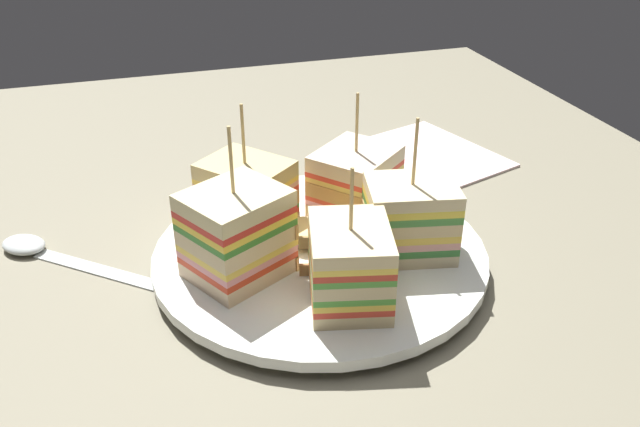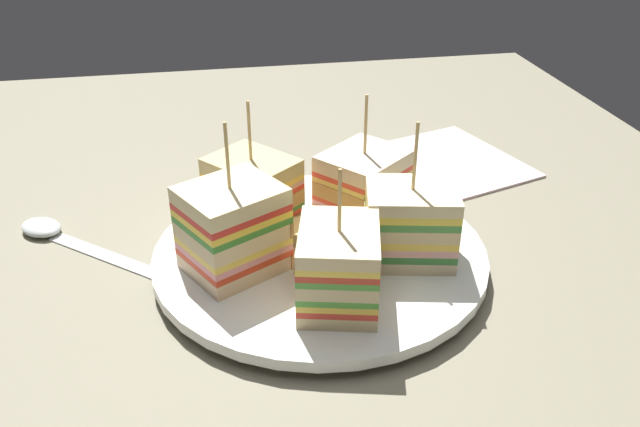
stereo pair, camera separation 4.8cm
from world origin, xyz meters
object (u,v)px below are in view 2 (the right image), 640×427
object	(u,v)px
sandwich_wedge_4	(363,184)
sandwich_wedge_1	(233,229)
spoon	(58,235)
sandwich_wedge_0	(253,192)
sandwich_wedge_2	(334,267)
sandwich_wedge_3	(410,224)
chip_pile	(316,234)
plate	(320,255)
napkin	(452,160)

from	to	relation	value
sandwich_wedge_4	sandwich_wedge_1	bearing A→B (deg)	-10.56
spoon	sandwich_wedge_0	bearing A→B (deg)	-149.80
sandwich_wedge_0	sandwich_wedge_4	distance (cm)	8.78
sandwich_wedge_1	sandwich_wedge_2	xyz separation A→B (cm)	(-5.15, -6.01, -0.48)
sandwich_wedge_0	sandwich_wedge_3	bearing A→B (deg)	16.34
sandwich_wedge_4	sandwich_wedge_2	bearing A→B (deg)	27.22
spoon	chip_pile	bearing A→B (deg)	-158.13
plate	chip_pile	bearing A→B (deg)	9.72
sandwich_wedge_3	chip_pile	xyz separation A→B (cm)	(3.12, 6.22, -2.01)
sandwich_wedge_1	sandwich_wedge_2	world-z (taller)	sandwich_wedge_1
sandwich_wedge_3	spoon	world-z (taller)	sandwich_wedge_3
sandwich_wedge_2	spoon	bearing A→B (deg)	68.14
sandwich_wedge_1	sandwich_wedge_3	world-z (taller)	sandwich_wedge_1
plate	sandwich_wedge_0	distance (cm)	7.27
sandwich_wedge_2	sandwich_wedge_4	xyz separation A→B (cm)	(11.19, -4.72, -0.06)
sandwich_wedge_0	napkin	xyz separation A→B (cm)	(10.79, -20.66, -3.98)
plate	chip_pile	size ratio (longest dim) A/B	3.92
sandwich_wedge_3	napkin	world-z (taller)	sandwich_wedge_3
sandwich_wedge_0	sandwich_wedge_1	bearing A→B (deg)	-57.82
napkin	sandwich_wedge_1	bearing A→B (deg)	126.68
sandwich_wedge_3	spoon	distance (cm)	28.12
plate	spoon	bearing A→B (deg)	69.31
sandwich_wedge_1	spoon	distance (cm)	16.84
plate	napkin	distance (cm)	22.50
sandwich_wedge_1	sandwich_wedge_3	bearing A→B (deg)	-32.96
plate	sandwich_wedge_3	distance (cm)	7.29
sandwich_wedge_4	spoon	bearing A→B (deg)	-46.53
sandwich_wedge_2	plate	bearing A→B (deg)	10.74
sandwich_wedge_2	chip_pile	xyz separation A→B (cm)	(7.35, -0.17, -1.93)
plate	sandwich_wedge_0	bearing A→B (deg)	42.81
sandwich_wedge_4	napkin	size ratio (longest dim) A/B	0.72
spoon	sandwich_wedge_1	bearing A→B (deg)	-172.52
sandwich_wedge_2	chip_pile	bearing A→B (deg)	12.27
napkin	sandwich_wedge_4	bearing A→B (deg)	132.29
sandwich_wedge_2	spoon	size ratio (longest dim) A/B	0.76
plate	chip_pile	xyz separation A→B (cm)	(0.89, 0.15, 1.35)
plate	napkin	xyz separation A→B (cm)	(15.53, -16.27, -0.65)
sandwich_wedge_4	napkin	distance (cm)	16.52
chip_pile	spoon	distance (cm)	21.02
spoon	napkin	distance (cm)	37.15
sandwich_wedge_0	sandwich_wedge_4	xyz separation A→B (cm)	(-0.01, -8.78, -0.12)
sandwich_wedge_0	sandwich_wedge_2	distance (cm)	11.91
sandwich_wedge_0	sandwich_wedge_2	bearing A→B (deg)	-20.02
sandwich_wedge_1	sandwich_wedge_2	bearing A→B (deg)	-69.30
sandwich_wedge_0	chip_pile	distance (cm)	6.05
sandwich_wedge_3	sandwich_wedge_2	bearing A→B (deg)	45.52
sandwich_wedge_2	sandwich_wedge_3	bearing A→B (deg)	-42.93
sandwich_wedge_2	napkin	distance (cm)	27.83
sandwich_wedge_2	chip_pile	world-z (taller)	sandwich_wedge_2
plate	sandwich_wedge_2	size ratio (longest dim) A/B	2.57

